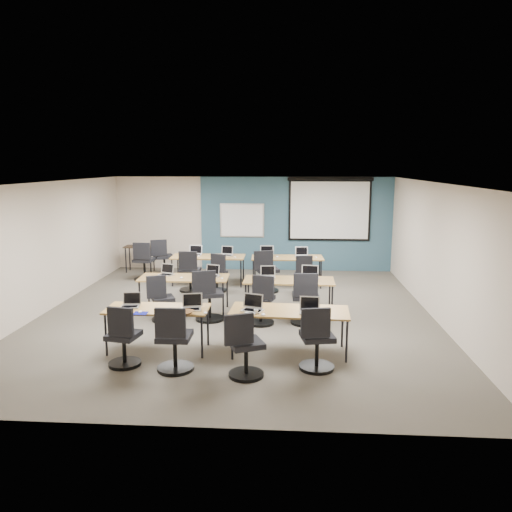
# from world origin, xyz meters

# --- Properties ---
(floor) EXTENTS (8.00, 9.00, 0.02)m
(floor) POSITION_xyz_m (0.00, 0.00, 0.00)
(floor) COLOR #6B6354
(floor) RESTS_ON ground
(ceiling) EXTENTS (8.00, 9.00, 0.02)m
(ceiling) POSITION_xyz_m (0.00, 0.00, 2.70)
(ceiling) COLOR white
(ceiling) RESTS_ON ground
(wall_back) EXTENTS (8.00, 0.04, 2.70)m
(wall_back) POSITION_xyz_m (0.00, 4.50, 1.35)
(wall_back) COLOR beige
(wall_back) RESTS_ON ground
(wall_front) EXTENTS (8.00, 0.04, 2.70)m
(wall_front) POSITION_xyz_m (0.00, -4.50, 1.35)
(wall_front) COLOR beige
(wall_front) RESTS_ON ground
(wall_left) EXTENTS (0.04, 9.00, 2.70)m
(wall_left) POSITION_xyz_m (-4.00, 0.00, 1.35)
(wall_left) COLOR beige
(wall_left) RESTS_ON ground
(wall_right) EXTENTS (0.04, 9.00, 2.70)m
(wall_right) POSITION_xyz_m (4.00, 0.00, 1.35)
(wall_right) COLOR beige
(wall_right) RESTS_ON ground
(blue_accent_panel) EXTENTS (5.50, 0.04, 2.70)m
(blue_accent_panel) POSITION_xyz_m (1.25, 4.47, 1.35)
(blue_accent_panel) COLOR #3D5977
(blue_accent_panel) RESTS_ON wall_back
(whiteboard) EXTENTS (1.28, 0.03, 0.98)m
(whiteboard) POSITION_xyz_m (-0.30, 4.43, 1.45)
(whiteboard) COLOR silver
(whiteboard) RESTS_ON wall_back
(projector_screen) EXTENTS (2.40, 0.10, 1.82)m
(projector_screen) POSITION_xyz_m (2.20, 4.41, 1.89)
(projector_screen) COLOR black
(projector_screen) RESTS_ON wall_back
(training_table_front_left) EXTENTS (1.68, 0.70, 0.73)m
(training_table_front_left) POSITION_xyz_m (-1.07, -2.09, 0.68)
(training_table_front_left) COLOR brown
(training_table_front_left) RESTS_ON floor
(training_table_front_right) EXTENTS (1.92, 0.80, 0.73)m
(training_table_front_right) POSITION_xyz_m (1.09, -2.06, 0.69)
(training_table_front_right) COLOR #9D6B3C
(training_table_front_right) RESTS_ON floor
(training_table_mid_left) EXTENTS (1.85, 0.77, 0.73)m
(training_table_mid_left) POSITION_xyz_m (-1.12, 0.20, 0.69)
(training_table_mid_left) COLOR olive
(training_table_mid_left) RESTS_ON floor
(training_table_mid_right) EXTENTS (1.84, 0.77, 0.73)m
(training_table_mid_right) POSITION_xyz_m (1.08, 0.10, 0.69)
(training_table_mid_right) COLOR brown
(training_table_mid_right) RESTS_ON floor
(training_table_back_left) EXTENTS (1.87, 0.78, 0.73)m
(training_table_back_left) POSITION_xyz_m (-1.00, 2.60, 0.69)
(training_table_back_left) COLOR #A26B2D
(training_table_back_left) RESTS_ON floor
(training_table_back_right) EXTENTS (1.81, 0.75, 0.73)m
(training_table_back_right) POSITION_xyz_m (1.03, 2.61, 0.69)
(training_table_back_right) COLOR brown
(training_table_back_right) RESTS_ON floor
(laptop_0) EXTENTS (0.30, 0.25, 0.23)m
(laptop_0) POSITION_xyz_m (-1.54, -2.04, 0.79)
(laptop_0) COLOR #A2A2AF
(laptop_0) RESTS_ON training_table_front_left
(mouse_0) EXTENTS (0.06, 0.10, 0.03)m
(mouse_0) POSITION_xyz_m (-1.28, -2.35, 0.74)
(mouse_0) COLOR white
(mouse_0) RESTS_ON training_table_front_left
(task_chair_0) EXTENTS (0.50, 0.50, 0.98)m
(task_chair_0) POSITION_xyz_m (-1.43, -2.79, 0.40)
(task_chair_0) COLOR black
(task_chair_0) RESTS_ON floor
(laptop_1) EXTENTS (0.33, 0.28, 0.25)m
(laptop_1) POSITION_xyz_m (-0.50, -2.12, 0.79)
(laptop_1) COLOR #ABABAB
(laptop_1) RESTS_ON training_table_front_left
(mouse_1) EXTENTS (0.07, 0.09, 0.03)m
(mouse_1) POSITION_xyz_m (-0.23, -2.33, 0.74)
(mouse_1) COLOR white
(mouse_1) RESTS_ON training_table_front_left
(task_chair_1) EXTENTS (0.55, 0.55, 1.03)m
(task_chair_1) POSITION_xyz_m (-0.61, -2.92, 0.43)
(task_chair_1) COLOR black
(task_chair_1) RESTS_ON floor
(laptop_2) EXTENTS (0.33, 0.28, 0.25)m
(laptop_2) POSITION_xyz_m (0.50, -2.10, 0.79)
(laptop_2) COLOR #A3A2AA
(laptop_2) RESTS_ON training_table_front_right
(mouse_2) EXTENTS (0.09, 0.12, 0.04)m
(mouse_2) POSITION_xyz_m (0.69, -2.36, 0.74)
(mouse_2) COLOR white
(mouse_2) RESTS_ON training_table_front_right
(task_chair_2) EXTENTS (0.55, 0.52, 1.00)m
(task_chair_2) POSITION_xyz_m (0.45, -3.07, 0.41)
(task_chair_2) COLOR black
(task_chair_2) RESTS_ON floor
(laptop_3) EXTENTS (0.32, 0.27, 0.24)m
(laptop_3) POSITION_xyz_m (1.42, -2.17, 0.79)
(laptop_3) COLOR silver
(laptop_3) RESTS_ON training_table_front_right
(mouse_3) EXTENTS (0.07, 0.10, 0.03)m
(mouse_3) POSITION_xyz_m (1.60, -2.22, 0.74)
(mouse_3) COLOR white
(mouse_3) RESTS_ON training_table_front_right
(task_chair_3) EXTENTS (0.54, 0.54, 1.01)m
(task_chair_3) POSITION_xyz_m (1.51, -2.73, 0.42)
(task_chair_3) COLOR black
(task_chair_3) RESTS_ON floor
(laptop_4) EXTENTS (0.30, 0.25, 0.23)m
(laptop_4) POSITION_xyz_m (-1.53, 0.38, 0.79)
(laptop_4) COLOR #B3B3B3
(laptop_4) RESTS_ON training_table_mid_left
(mouse_4) EXTENTS (0.08, 0.11, 0.04)m
(mouse_4) POSITION_xyz_m (-1.14, 0.07, 0.74)
(mouse_4) COLOR white
(mouse_4) RESTS_ON training_table_mid_left
(task_chair_4) EXTENTS (0.50, 0.47, 0.95)m
(task_chair_4) POSITION_xyz_m (-1.42, -0.56, 0.39)
(task_chair_4) COLOR black
(task_chair_4) RESTS_ON floor
(laptop_5) EXTENTS (0.30, 0.26, 0.23)m
(laptop_5) POSITION_xyz_m (-0.54, 0.33, 0.79)
(laptop_5) COLOR #B2B2C0
(laptop_5) RESTS_ON training_table_mid_left
(mouse_5) EXTENTS (0.06, 0.09, 0.03)m
(mouse_5) POSITION_xyz_m (-0.30, 0.08, 0.74)
(mouse_5) COLOR white
(mouse_5) RESTS_ON training_table_mid_left
(task_chair_5) EXTENTS (0.58, 0.57, 1.04)m
(task_chair_5) POSITION_xyz_m (-0.50, -0.45, 0.43)
(task_chair_5) COLOR black
(task_chair_5) RESTS_ON floor
(laptop_6) EXTENTS (0.31, 0.26, 0.24)m
(laptop_6) POSITION_xyz_m (0.63, 0.27, 0.79)
(laptop_6) COLOR #B3B3C0
(laptop_6) RESTS_ON training_table_mid_right
(mouse_6) EXTENTS (0.07, 0.11, 0.04)m
(mouse_6) POSITION_xyz_m (0.71, 0.10, 0.74)
(mouse_6) COLOR white
(mouse_6) RESTS_ON training_table_mid_right
(task_chair_6) EXTENTS (0.54, 0.52, 1.00)m
(task_chair_6) POSITION_xyz_m (0.55, -0.63, 0.41)
(task_chair_6) COLOR black
(task_chair_6) RESTS_ON floor
(laptop_7) EXTENTS (0.35, 0.30, 0.27)m
(laptop_7) POSITION_xyz_m (1.51, 0.25, 0.80)
(laptop_7) COLOR #B5B5B6
(laptop_7) RESTS_ON training_table_mid_right
(mouse_7) EXTENTS (0.08, 0.10, 0.03)m
(mouse_7) POSITION_xyz_m (1.61, 0.04, 0.74)
(mouse_7) COLOR white
(mouse_7) RESTS_ON training_table_mid_right
(task_chair_7) EXTENTS (0.57, 0.57, 1.04)m
(task_chair_7) POSITION_xyz_m (1.40, -0.54, 0.43)
(task_chair_7) COLOR black
(task_chair_7) RESTS_ON floor
(laptop_8) EXTENTS (0.33, 0.28, 0.25)m
(laptop_8) POSITION_xyz_m (-1.36, 2.73, 0.79)
(laptop_8) COLOR #B1B1B1
(laptop_8) RESTS_ON training_table_back_left
(mouse_8) EXTENTS (0.07, 0.09, 0.03)m
(mouse_8) POSITION_xyz_m (-1.23, 2.53, 0.74)
(mouse_8) COLOR white
(mouse_8) RESTS_ON training_table_back_left
(task_chair_8) EXTENTS (0.54, 0.54, 1.02)m
(task_chair_8) POSITION_xyz_m (-1.33, 1.79, 0.42)
(task_chair_8) COLOR black
(task_chair_8) RESTS_ON floor
(laptop_9) EXTENTS (0.31, 0.26, 0.23)m
(laptop_9) POSITION_xyz_m (-0.54, 2.74, 0.79)
(laptop_9) COLOR #A7A6AC
(laptop_9) RESTS_ON training_table_back_left
(mouse_9) EXTENTS (0.08, 0.10, 0.03)m
(mouse_9) POSITION_xyz_m (-0.29, 2.45, 0.74)
(mouse_9) COLOR white
(mouse_9) RESTS_ON training_table_back_left
(task_chair_9) EXTENTS (0.50, 0.47, 0.96)m
(task_chair_9) POSITION_xyz_m (-0.66, 1.80, 0.39)
(task_chair_9) COLOR black
(task_chair_9) RESTS_ON floor
(laptop_10) EXTENTS (0.35, 0.29, 0.26)m
(laptop_10) POSITION_xyz_m (0.50, 2.70, 0.79)
(laptop_10) COLOR #A9A9A9
(laptop_10) RESTS_ON training_table_back_right
(mouse_10) EXTENTS (0.09, 0.11, 0.04)m
(mouse_10) POSITION_xyz_m (0.77, 2.57, 0.74)
(mouse_10) COLOR white
(mouse_10) RESTS_ON training_table_back_right
(task_chair_10) EXTENTS (0.59, 0.57, 1.05)m
(task_chair_10) POSITION_xyz_m (0.53, 1.85, 0.44)
(task_chair_10) COLOR black
(task_chair_10) RESTS_ON floor
(laptop_11) EXTENTS (0.32, 0.28, 0.25)m
(laptop_11) POSITION_xyz_m (1.39, 2.70, 0.79)
(laptop_11) COLOR #B3B3B3
(laptop_11) RESTS_ON training_table_back_right
(mouse_11) EXTENTS (0.08, 0.10, 0.03)m
(mouse_11) POSITION_xyz_m (1.75, 2.56, 0.74)
(mouse_11) COLOR white
(mouse_11) RESTS_ON training_table_back_right
(task_chair_11) EXTENTS (0.48, 0.48, 0.96)m
(task_chair_11) POSITION_xyz_m (1.44, 1.72, 0.39)
(task_chair_11) COLOR black
(task_chair_11) RESTS_ON floor
(blue_mousepad) EXTENTS (0.22, 0.19, 0.01)m
(blue_mousepad) POSITION_xyz_m (-1.26, -2.40, 0.73)
(blue_mousepad) COLOR #080C77
(blue_mousepad) RESTS_ON training_table_front_left
(snack_bowl) EXTENTS (0.38, 0.38, 0.07)m
(snack_bowl) POSITION_xyz_m (-0.54, -2.42, 0.77)
(snack_bowl) COLOR brown
(snack_bowl) RESTS_ON training_table_front_left
(snack_plate) EXTENTS (0.20, 0.20, 0.01)m
(snack_plate) POSITION_xyz_m (0.47, -2.31, 0.74)
(snack_plate) COLOR white
(snack_plate) RESTS_ON training_table_front_right
(coffee_cup) EXTENTS (0.06, 0.06, 0.05)m
(coffee_cup) POSITION_xyz_m (0.57, -2.32, 0.77)
(coffee_cup) COLOR silver
(coffee_cup) RESTS_ON snack_plate
(utility_table) EXTENTS (0.83, 0.46, 0.75)m
(utility_table) POSITION_xyz_m (-3.21, 3.93, 0.64)
(utility_table) COLOR black
(utility_table) RESTS_ON floor
(spare_chair_a) EXTENTS (0.58, 0.54, 1.02)m
(spare_chair_a) POSITION_xyz_m (-2.43, 3.53, 0.42)
(spare_chair_a) COLOR black
(spare_chair_a) RESTS_ON floor
(spare_chair_b) EXTENTS (0.56, 0.56, 1.04)m
(spare_chair_b) POSITION_xyz_m (-2.79, 2.90, 0.43)
(spare_chair_b) COLOR black
(spare_chair_b) RESTS_ON floor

